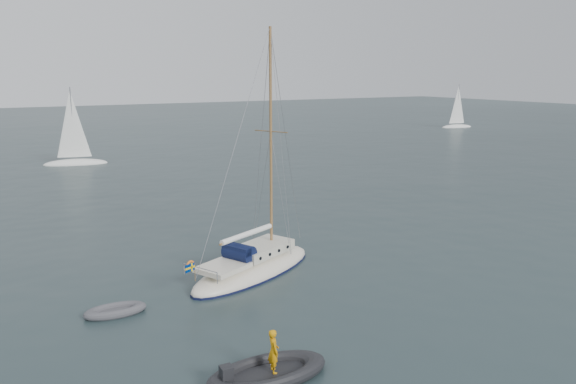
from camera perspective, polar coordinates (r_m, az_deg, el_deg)
ground at (r=27.29m, az=0.10°, el=-8.35°), size 300.00×300.00×0.00m
sailboat at (r=27.21m, az=-3.54°, el=-6.39°), size 8.53×2.56×12.15m
dinghy at (r=24.03m, az=-17.15°, el=-11.45°), size 2.47×1.12×0.35m
rib at (r=18.62m, az=-2.13°, el=-17.79°), size 4.10×1.86×1.66m
distant_yacht_b at (r=103.43m, az=16.85°, el=8.16°), size 5.99×3.20×7.94m
distant_yacht_c at (r=62.88m, az=-21.03°, el=5.90°), size 6.42×3.42×8.51m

